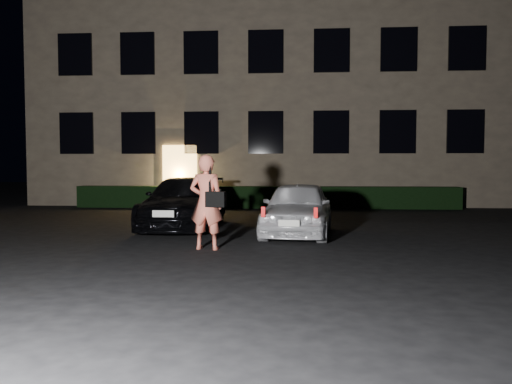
{
  "coord_description": "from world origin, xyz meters",
  "views": [
    {
      "loc": [
        1.01,
        -9.11,
        1.66
      ],
      "look_at": [
        0.24,
        2.0,
        1.07
      ],
      "focal_mm": 35.0,
      "sensor_mm": 36.0,
      "label": 1
    }
  ],
  "objects": [
    {
      "name": "hedge",
      "position": [
        0.0,
        10.5,
        0.42
      ],
      "size": [
        15.0,
        0.7,
        0.85
      ],
      "primitive_type": "cube",
      "color": "black",
      "rests_on": "ground"
    },
    {
      "name": "ground",
      "position": [
        0.0,
        0.0,
        0.0
      ],
      "size": [
        80.0,
        80.0,
        0.0
      ],
      "primitive_type": "plane",
      "color": "black",
      "rests_on": "ground"
    },
    {
      "name": "man",
      "position": [
        -0.65,
        0.63,
        0.94
      ],
      "size": [
        0.79,
        0.54,
        1.88
      ],
      "rotation": [
        0.0,
        0.0,
        3.0
      ],
      "color": "#EB725A",
      "rests_on": "ground"
    },
    {
      "name": "hatch",
      "position": [
        1.19,
        2.87,
        0.65
      ],
      "size": [
        1.94,
        3.95,
        1.3
      ],
      "rotation": [
        0.0,
        0.0,
        -0.11
      ],
      "color": "silver",
      "rests_on": "ground"
    },
    {
      "name": "building",
      "position": [
        -0.0,
        14.99,
        6.0
      ],
      "size": [
        20.0,
        8.11,
        12.0
      ],
      "color": "brown",
      "rests_on": "ground"
    },
    {
      "name": "sedan",
      "position": [
        -1.87,
        4.24,
        0.67
      ],
      "size": [
        2.04,
        4.74,
        1.34
      ],
      "rotation": [
        0.0,
        0.0,
        0.01
      ],
      "color": "black",
      "rests_on": "ground"
    }
  ]
}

